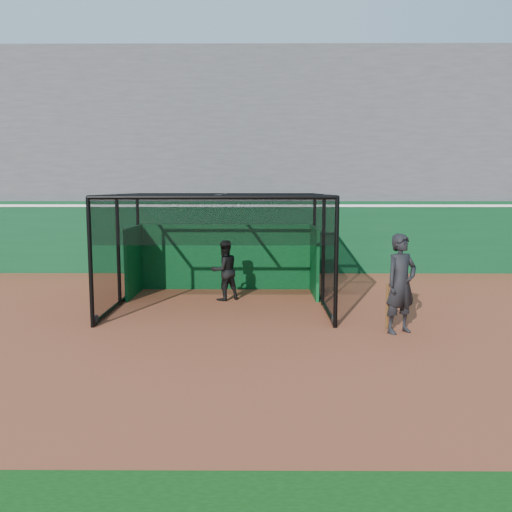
{
  "coord_description": "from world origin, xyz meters",
  "views": [
    {
      "loc": [
        0.11,
        -10.35,
        2.96
      ],
      "look_at": [
        0.04,
        2.0,
        1.4
      ],
      "focal_mm": 38.0,
      "sensor_mm": 36.0,
      "label": 1
    }
  ],
  "objects": [
    {
      "name": "outfield_wall",
      "position": [
        0.0,
        8.5,
        1.29
      ],
      "size": [
        50.0,
        0.5,
        2.5
      ],
      "color": "#0B3D1C",
      "rests_on": "ground"
    },
    {
      "name": "ground",
      "position": [
        0.0,
        0.0,
        0.0
      ],
      "size": [
        120.0,
        120.0,
        0.0
      ],
      "primitive_type": "plane",
      "color": "#984A2C",
      "rests_on": "ground"
    },
    {
      "name": "grandstand",
      "position": [
        0.0,
        12.27,
        4.48
      ],
      "size": [
        50.0,
        7.85,
        8.95
      ],
      "color": "#4C4C4F",
      "rests_on": "ground"
    },
    {
      "name": "batter",
      "position": [
        -0.81,
        3.77,
        0.8
      ],
      "size": [
        0.98,
        0.92,
        1.59
      ],
      "primitive_type": "imported",
      "rotation": [
        0.0,
        0.0,
        3.71
      ],
      "color": "black",
      "rests_on": "ground"
    },
    {
      "name": "batting_cage",
      "position": [
        -0.86,
        3.2,
        1.38
      ],
      "size": [
        5.27,
        4.65,
        2.76
      ],
      "color": "black",
      "rests_on": "ground"
    },
    {
      "name": "on_deck_player",
      "position": [
        3.0,
        0.52,
        1.02
      ],
      "size": [
        0.89,
        0.78,
        2.04
      ],
      "color": "black",
      "rests_on": "ground"
    }
  ]
}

